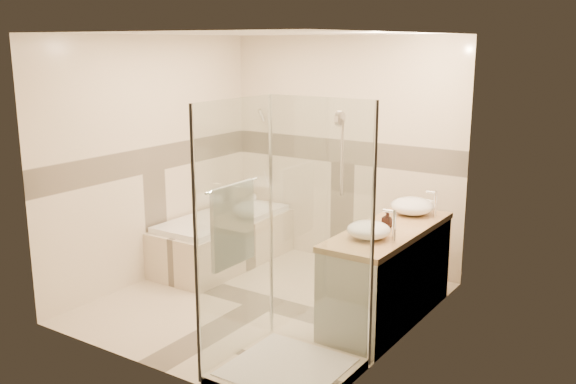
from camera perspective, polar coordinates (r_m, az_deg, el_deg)
The scene contains 12 objects.
room at distance 5.82m, azimuth -1.66°, elevation 1.60°, with size 2.82×3.02×2.52m.
bathtub at distance 7.19m, azimuth -5.74°, elevation -4.02°, with size 0.75×1.70×0.56m.
vanity at distance 5.78m, azimuth 8.84°, elevation -7.23°, with size 0.58×1.62×0.85m.
shower_enclosure at distance 4.85m, azimuth -0.77°, elevation -10.16°, with size 0.96×0.93×2.04m.
vessel_sink_near at distance 6.11m, azimuth 10.97°, elevation -1.23°, with size 0.40×0.40×0.16m, color white.
vessel_sink_far at distance 5.32m, azimuth 7.18°, elevation -3.36°, with size 0.36×0.36×0.14m, color white.
faucet_near at distance 6.02m, azimuth 12.90°, elevation -0.88°, with size 0.10×0.03×0.25m.
faucet_far at distance 5.21m, azimuth 9.34°, elevation -2.77°, with size 0.11×0.03×0.28m.
amenity_bottle_a at distance 5.62m, azimuth 8.75°, elevation -2.48°, with size 0.07×0.07×0.15m, color black.
amenity_bottle_b at distance 5.64m, azimuth 8.84°, elevation -2.48°, with size 0.11×0.11×0.14m, color black.
folded_towels at distance 6.29m, azimuth 11.60°, elevation -1.21°, with size 0.16×0.27×0.09m, color white.
rolled_towel at distance 7.76m, azimuth -3.62°, elevation -0.40°, with size 0.09×0.09×0.20m, color white.
Camera 1 is at (3.35, -4.65, 2.43)m, focal length 40.00 mm.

